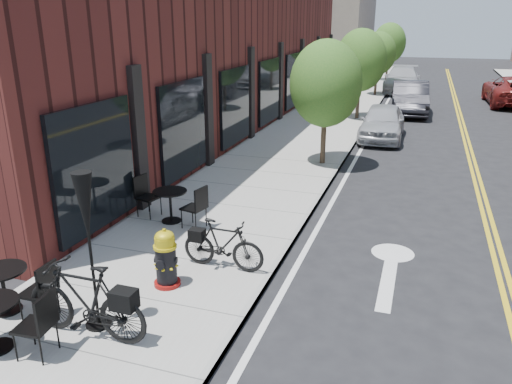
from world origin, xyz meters
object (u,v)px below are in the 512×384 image
(bistro_set_a, at_px, (3,284))
(parked_car_b, at_px, (410,98))
(patio_umbrella, at_px, (87,219))
(bicycle_right, at_px, (223,245))
(parked_car_c, at_px, (402,80))
(bicycle_left, at_px, (85,301))
(bistro_set_c, at_px, (170,201))
(fire_hydrant, at_px, (166,259))
(parked_car_a, at_px, (382,122))

(bistro_set_a, height_order, parked_car_b, parked_car_b)
(patio_umbrella, xyz_separation_m, parked_car_b, (3.60, 20.56, -1.05))
(bicycle_right, height_order, parked_car_b, parked_car_b)
(bistro_set_a, distance_m, parked_car_c, 28.92)
(parked_car_c, bearing_deg, bistro_set_a, -100.17)
(bicycle_left, relative_size, bistro_set_c, 1.07)
(patio_umbrella, height_order, parked_car_c, patio_umbrella)
(fire_hydrant, xyz_separation_m, bistro_set_a, (-2.00, -1.53, -0.02))
(bistro_set_a, height_order, parked_car_c, parked_car_c)
(bicycle_left, xyz_separation_m, patio_umbrella, (-0.03, 0.28, 1.14))
(parked_car_c, bearing_deg, fire_hydrant, -96.49)
(parked_car_b, bearing_deg, fire_hydrant, -102.72)
(bicycle_right, relative_size, patio_umbrella, 0.66)
(bicycle_right, xyz_separation_m, parked_car_c, (1.71, 26.17, 0.19))
(bicycle_left, bearing_deg, bistro_set_a, -95.45)
(fire_hydrant, bearing_deg, parked_car_a, 68.10)
(fire_hydrant, height_order, patio_umbrella, patio_umbrella)
(bicycle_left, distance_m, bistro_set_a, 1.64)
(parked_car_a, bearing_deg, bistro_set_a, -107.62)
(parked_car_a, bearing_deg, bistro_set_c, -110.25)
(parked_car_b, bearing_deg, bicycle_right, -101.06)
(patio_umbrella, distance_m, parked_car_c, 28.61)
(parked_car_a, relative_size, parked_car_b, 0.83)
(fire_hydrant, bearing_deg, bistro_set_c, 104.98)
(bicycle_left, height_order, bicycle_right, bicycle_left)
(bicycle_right, height_order, parked_car_c, parked_car_c)
(fire_hydrant, relative_size, bicycle_right, 0.67)
(bicycle_left, relative_size, parked_car_c, 0.36)
(bistro_set_a, height_order, parked_car_a, parked_car_a)
(parked_car_c, bearing_deg, patio_umbrella, -97.04)
(parked_car_a, bearing_deg, bicycle_left, -101.47)
(bistro_set_c, height_order, parked_car_b, parked_car_b)
(bicycle_left, height_order, parked_car_b, parked_car_b)
(patio_umbrella, xyz_separation_m, parked_car_c, (2.80, 28.45, -1.06))
(parked_car_c, bearing_deg, parked_car_a, -91.31)
(parked_car_a, bearing_deg, parked_car_b, 82.15)
(bicycle_left, bearing_deg, parked_car_b, 170.06)
(patio_umbrella, bearing_deg, parked_car_c, 84.38)
(bistro_set_c, xyz_separation_m, parked_car_c, (3.68, 24.47, 0.18))
(patio_umbrella, xyz_separation_m, parked_car_a, (2.83, 14.41, -1.16))
(fire_hydrant, xyz_separation_m, parked_car_a, (2.43, 13.01, 0.06))
(parked_car_b, bearing_deg, bicycle_left, -102.95)
(bicycle_left, bearing_deg, parked_car_c, 174.27)
(parked_car_a, bearing_deg, patio_umbrella, -101.79)
(bicycle_left, height_order, patio_umbrella, patio_umbrella)
(patio_umbrella, relative_size, parked_car_c, 0.45)
(parked_car_a, xyz_separation_m, parked_car_b, (0.77, 6.15, 0.11))
(parked_car_c, bearing_deg, parked_car_b, -85.64)
(parked_car_c, bearing_deg, bistro_set_c, -99.97)
(bistro_set_c, bearing_deg, bicycle_right, -28.56)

